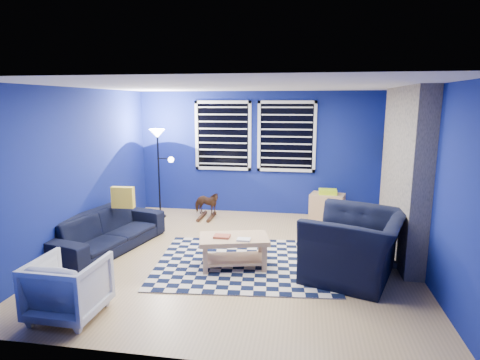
{
  "coord_description": "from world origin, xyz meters",
  "views": [
    {
      "loc": [
        0.92,
        -5.62,
        2.29
      ],
      "look_at": [
        -0.04,
        0.3,
        1.11
      ],
      "focal_mm": 30.0,
      "sensor_mm": 36.0,
      "label": 1
    }
  ],
  "objects_px": {
    "armchair_big": "(355,245)",
    "floor_lamp": "(159,146)",
    "sofa": "(106,231)",
    "rocking_horse": "(206,203)",
    "coffee_table": "(234,245)",
    "cabinet": "(327,207)",
    "tv": "(389,151)",
    "armchair_bent": "(69,287)"
  },
  "relations": [
    {
      "from": "floor_lamp",
      "to": "armchair_bent",
      "type": "bearing_deg",
      "value": -84.57
    },
    {
      "from": "tv",
      "to": "floor_lamp",
      "type": "height_order",
      "value": "floor_lamp"
    },
    {
      "from": "sofa",
      "to": "rocking_horse",
      "type": "relative_size",
      "value": 3.67
    },
    {
      "from": "tv",
      "to": "sofa",
      "type": "relative_size",
      "value": 0.49
    },
    {
      "from": "armchair_big",
      "to": "floor_lamp",
      "type": "distance_m",
      "value": 4.29
    },
    {
      "from": "tv",
      "to": "cabinet",
      "type": "height_order",
      "value": "tv"
    },
    {
      "from": "armchair_bent",
      "to": "tv",
      "type": "bearing_deg",
      "value": -133.59
    },
    {
      "from": "sofa",
      "to": "floor_lamp",
      "type": "height_order",
      "value": "floor_lamp"
    },
    {
      "from": "armchair_bent",
      "to": "cabinet",
      "type": "bearing_deg",
      "value": -123.98
    },
    {
      "from": "armchair_big",
      "to": "floor_lamp",
      "type": "height_order",
      "value": "floor_lamp"
    },
    {
      "from": "sofa",
      "to": "cabinet",
      "type": "height_order",
      "value": "cabinet"
    },
    {
      "from": "sofa",
      "to": "floor_lamp",
      "type": "xyz_separation_m",
      "value": [
        0.2,
        1.87,
        1.14
      ]
    },
    {
      "from": "tv",
      "to": "coffee_table",
      "type": "bearing_deg",
      "value": -135.5
    },
    {
      "from": "rocking_horse",
      "to": "floor_lamp",
      "type": "bearing_deg",
      "value": 105.54
    },
    {
      "from": "cabinet",
      "to": "floor_lamp",
      "type": "xyz_separation_m",
      "value": [
        -3.29,
        -0.31,
        1.17
      ]
    },
    {
      "from": "armchair_big",
      "to": "coffee_table",
      "type": "height_order",
      "value": "armchair_big"
    },
    {
      "from": "sofa",
      "to": "armchair_bent",
      "type": "relative_size",
      "value": 2.83
    },
    {
      "from": "armchair_big",
      "to": "floor_lamp",
      "type": "bearing_deg",
      "value": -103.6
    },
    {
      "from": "tv",
      "to": "cabinet",
      "type": "xyz_separation_m",
      "value": [
        -1.06,
        0.13,
        -1.13
      ]
    },
    {
      "from": "sofa",
      "to": "armchair_big",
      "type": "relative_size",
      "value": 1.55
    },
    {
      "from": "tv",
      "to": "armchair_bent",
      "type": "bearing_deg",
      "value": -135.13
    },
    {
      "from": "armchair_big",
      "to": "armchair_bent",
      "type": "xyz_separation_m",
      "value": [
        -3.15,
        -1.54,
        -0.1
      ]
    },
    {
      "from": "cabinet",
      "to": "armchair_big",
      "type": "bearing_deg",
      "value": -71.37
    },
    {
      "from": "sofa",
      "to": "armchair_big",
      "type": "height_order",
      "value": "armchair_big"
    },
    {
      "from": "cabinet",
      "to": "floor_lamp",
      "type": "relative_size",
      "value": 0.41
    },
    {
      "from": "coffee_table",
      "to": "floor_lamp",
      "type": "distance_m",
      "value": 3.13
    },
    {
      "from": "rocking_horse",
      "to": "coffee_table",
      "type": "relative_size",
      "value": 0.53
    },
    {
      "from": "sofa",
      "to": "cabinet",
      "type": "xyz_separation_m",
      "value": [
        3.48,
        2.18,
        -0.03
      ]
    },
    {
      "from": "armchair_big",
      "to": "armchair_bent",
      "type": "relative_size",
      "value": 1.83
    },
    {
      "from": "floor_lamp",
      "to": "tv",
      "type": "bearing_deg",
      "value": 2.34
    },
    {
      "from": "tv",
      "to": "armchair_big",
      "type": "xyz_separation_m",
      "value": [
        -0.84,
        -2.43,
        -0.97
      ]
    },
    {
      "from": "sofa",
      "to": "rocking_horse",
      "type": "distance_m",
      "value": 2.24
    },
    {
      "from": "tv",
      "to": "floor_lamp",
      "type": "relative_size",
      "value": 0.57
    },
    {
      "from": "tv",
      "to": "rocking_horse",
      "type": "xyz_separation_m",
      "value": [
        -3.42,
        -0.11,
        -1.09
      ]
    },
    {
      "from": "rocking_horse",
      "to": "tv",
      "type": "bearing_deg",
      "value": -76.63
    },
    {
      "from": "armchair_big",
      "to": "armchair_bent",
      "type": "bearing_deg",
      "value": -44.9
    },
    {
      "from": "sofa",
      "to": "cabinet",
      "type": "relative_size",
      "value": 2.88
    },
    {
      "from": "sofa",
      "to": "floor_lamp",
      "type": "relative_size",
      "value": 1.17
    },
    {
      "from": "armchair_big",
      "to": "sofa",
      "type": "bearing_deg",
      "value": -76.78
    },
    {
      "from": "sofa",
      "to": "armchair_bent",
      "type": "height_order",
      "value": "armchair_bent"
    },
    {
      "from": "cabinet",
      "to": "floor_lamp",
      "type": "distance_m",
      "value": 3.5
    },
    {
      "from": "armchair_big",
      "to": "cabinet",
      "type": "bearing_deg",
      "value": -155.85
    }
  ]
}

